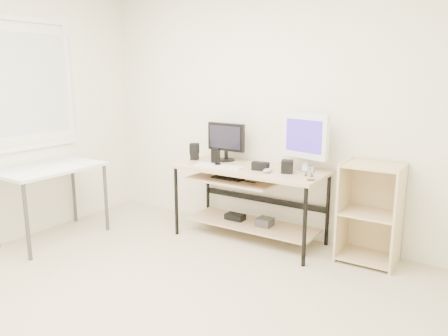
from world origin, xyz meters
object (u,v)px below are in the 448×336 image
side_table (50,175)px  black_monitor (226,139)px  desk (248,188)px  white_imac (305,137)px  shelf_unit (371,212)px  audio_controller (216,156)px

side_table → black_monitor: (1.30, 1.21, 0.31)m
desk → white_imac: (0.51, 0.18, 0.53)m
black_monitor → white_imac: size_ratio=0.80×
desk → black_monitor: 0.59m
black_monitor → white_imac: bearing=3.5°
shelf_unit → audio_controller: bearing=-171.7°
audio_controller → desk: bearing=-1.1°
desk → audio_controller: 0.46m
desk → audio_controller: bearing=-169.9°
shelf_unit → audio_controller: audio_controller is taller
shelf_unit → audio_controller: 1.58m
audio_controller → white_imac: bearing=4.7°
side_table → audio_controller: (1.31, 1.00, 0.16)m
white_imac → black_monitor: bearing=-164.3°
desk → side_table: (-1.65, -1.06, 0.13)m
black_monitor → white_imac: (0.87, 0.03, 0.09)m
desk → shelf_unit: 1.19m
desk → white_imac: white_imac is taller
shelf_unit → black_monitor: black_monitor is taller
desk → audio_controller: audio_controller is taller
desk → shelf_unit: size_ratio=1.67×
desk → white_imac: size_ratio=2.75×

